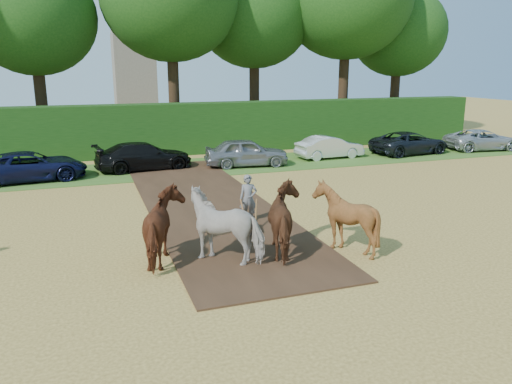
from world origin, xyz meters
The scene contains 6 objects.
ground centered at (0.00, 0.00, 0.00)m, with size 120.00×120.00×0.00m, color gold.
earth_strip centered at (1.50, 7.00, 0.03)m, with size 4.50×17.00×0.05m, color #472D1C.
grass_verge centered at (0.00, 14.00, 0.01)m, with size 50.00×5.00×0.03m, color #38601E.
hedgerow centered at (0.00, 18.50, 1.50)m, with size 46.00×1.60×3.00m, color #14380F.
plough_team centered at (1.61, 1.24, 0.97)m, with size 6.72×4.74×1.95m.
parked_cars centered at (3.32, 13.77, 0.69)m, with size 41.11×3.52×1.49m.
Camera 1 is at (-2.76, -11.12, 5.13)m, focal length 35.00 mm.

